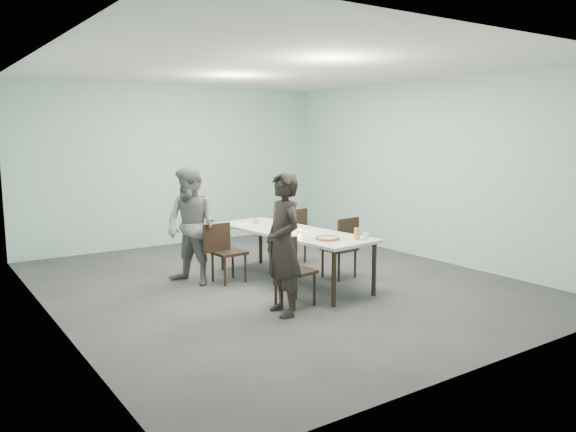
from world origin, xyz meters
TOP-DOWN VIEW (x-y plane):
  - ground at (0.00, 0.00)m, footprint 7.00×7.00m
  - room_shell at (0.00, 0.00)m, footprint 6.02×7.02m
  - table at (0.21, -0.07)m, footprint 1.16×2.68m
  - chair_near_left at (-0.47, -1.01)m, footprint 0.63×0.47m
  - chair_far_left at (-0.62, 0.43)m, footprint 0.62×0.44m
  - chair_near_right at (1.01, -0.25)m, footprint 0.63×0.46m
  - chair_far_right at (0.95, 0.95)m, footprint 0.65×0.50m
  - diner_near at (-0.70, -1.20)m, footprint 0.47×0.66m
  - diner_far at (-1.02, 0.64)m, footprint 0.90×0.99m
  - pizza at (0.18, -0.92)m, footprint 0.34×0.34m
  - side_plate at (0.34, -0.55)m, footprint 0.18×0.18m
  - beer_glass at (0.52, -1.11)m, footprint 0.08×0.08m
  - water_tumbler at (0.59, -1.19)m, footprint 0.08×0.08m
  - tealight at (0.20, -0.28)m, footprint 0.06×0.06m
  - amber_tumbler at (0.08, 0.70)m, footprint 0.07×0.07m
  - menu at (-0.10, 0.74)m, footprint 0.32×0.25m

SIDE VIEW (x-z plane):
  - ground at x=0.00m, z-range 0.00..0.00m
  - chair_near_left at x=-0.47m, z-range 0.07..0.94m
  - chair_far_left at x=-0.62m, z-range 0.07..0.94m
  - chair_near_right at x=1.01m, z-range 0.07..0.94m
  - chair_far_right at x=0.95m, z-range 0.07..0.94m
  - table at x=0.21m, z-range 0.32..1.07m
  - menu at x=-0.10m, z-range 0.75..0.76m
  - side_plate at x=0.34m, z-range 0.75..0.76m
  - pizza at x=0.18m, z-range 0.75..0.79m
  - tealight at x=0.20m, z-range 0.75..0.79m
  - amber_tumbler at x=0.08m, z-range 0.75..0.83m
  - water_tumbler at x=0.59m, z-range 0.75..0.84m
  - beer_glass at x=0.52m, z-range 0.75..0.90m
  - diner_far at x=-1.02m, z-range 0.00..1.66m
  - diner_near at x=-0.70m, z-range 0.00..1.69m
  - room_shell at x=0.00m, z-range 0.52..3.53m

